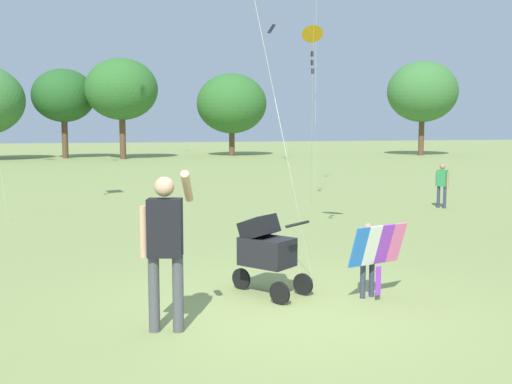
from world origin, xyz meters
The scene contains 7 objects.
ground_plane centered at (0.00, 0.00, 0.00)m, with size 120.00×120.00×0.00m, color #849351.
treeline_distant centered at (-5.06, 30.88, 3.84)m, with size 39.30×7.62×6.35m.
child_with_butterfly_kite centered at (1.20, 0.31, 0.60)m, with size 0.81×0.47×0.96m.
person_adult_flyer centered at (-1.39, -0.35, 0.99)m, with size 0.60×0.50×1.72m.
stroller centered at (-0.03, 0.79, 0.61)m, with size 0.92×1.02×1.03m.
kite_blue_high centered at (3.27, 9.00, 4.40)m, with size 1.48×3.89×4.71m.
person_red_shirt centered at (6.30, 7.53, 0.67)m, with size 0.26×0.32×1.14m.
Camera 1 is at (-1.93, -6.77, 2.21)m, focal length 43.71 mm.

